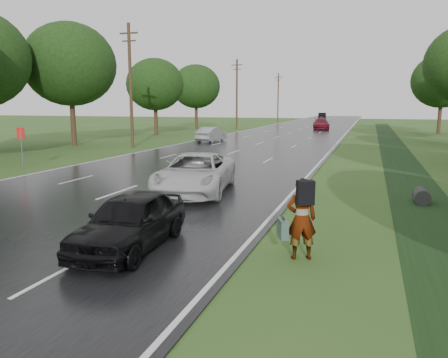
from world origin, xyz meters
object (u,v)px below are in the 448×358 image
dark_sedan (130,221)px  silver_sedan (211,134)px  pedestrian (301,218)px  white_pickup (195,173)px  road_sign (21,140)px

dark_sedan → silver_sedan: dark_sedan is taller
pedestrian → white_pickup: bearing=-72.2°
road_sign → pedestrian: bearing=-29.2°
pedestrian → dark_sedan: 4.13m
pedestrian → white_pickup: 8.16m
road_sign → silver_sedan: (3.69, 20.14, -0.91)m
pedestrian → silver_sedan: bearing=-87.8°
white_pickup → silver_sedan: bearing=99.4°
silver_sedan → pedestrian: bearing=119.1°
pedestrian → silver_sedan: (-12.99, 29.46, -0.25)m
pedestrian → silver_sedan: pedestrian is taller
white_pickup → silver_sedan: white_pickup is taller
white_pickup → dark_sedan: bearing=-90.2°
road_sign → pedestrian: size_ratio=1.21×
white_pickup → dark_sedan: 7.07m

